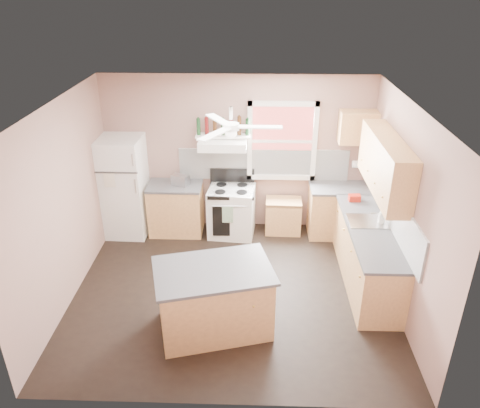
{
  "coord_description": "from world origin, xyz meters",
  "views": [
    {
      "loc": [
        0.29,
        -5.5,
        4.14
      ],
      "look_at": [
        0.1,
        0.3,
        1.25
      ],
      "focal_mm": 35.0,
      "sensor_mm": 36.0,
      "label": 1
    }
  ],
  "objects_px": {
    "stove": "(232,211)",
    "island": "(214,300)",
    "toaster": "(180,180)",
    "refrigerator": "(124,187)",
    "cart": "(283,216)"
  },
  "relations": [
    {
      "from": "stove",
      "to": "island",
      "type": "xyz_separation_m",
      "value": [
        -0.1,
        -2.45,
        0.0
      ]
    },
    {
      "from": "refrigerator",
      "to": "stove",
      "type": "xyz_separation_m",
      "value": [
        1.84,
        -0.01,
        -0.44
      ]
    },
    {
      "from": "refrigerator",
      "to": "toaster",
      "type": "relative_size",
      "value": 6.19
    },
    {
      "from": "cart",
      "to": "stove",
      "type": "bearing_deg",
      "value": -172.14
    },
    {
      "from": "refrigerator",
      "to": "toaster",
      "type": "xyz_separation_m",
      "value": [
        0.97,
        0.04,
        0.12
      ]
    },
    {
      "from": "stove",
      "to": "island",
      "type": "distance_m",
      "value": 2.45
    },
    {
      "from": "stove",
      "to": "refrigerator",
      "type": "bearing_deg",
      "value": -174.45
    },
    {
      "from": "refrigerator",
      "to": "cart",
      "type": "xyz_separation_m",
      "value": [
        2.74,
        0.09,
        -0.56
      ]
    },
    {
      "from": "refrigerator",
      "to": "cart",
      "type": "bearing_deg",
      "value": 3.65
    },
    {
      "from": "refrigerator",
      "to": "island",
      "type": "xyz_separation_m",
      "value": [
        1.73,
        -2.45,
        -0.44
      ]
    },
    {
      "from": "refrigerator",
      "to": "island",
      "type": "bearing_deg",
      "value": -52.95
    },
    {
      "from": "toaster",
      "to": "stove",
      "type": "distance_m",
      "value": 1.03
    },
    {
      "from": "toaster",
      "to": "island",
      "type": "xyz_separation_m",
      "value": [
        0.76,
        -2.49,
        -0.56
      ]
    },
    {
      "from": "toaster",
      "to": "refrigerator",
      "type": "bearing_deg",
      "value": -155.95
    },
    {
      "from": "stove",
      "to": "island",
      "type": "bearing_deg",
      "value": -86.73
    }
  ]
}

